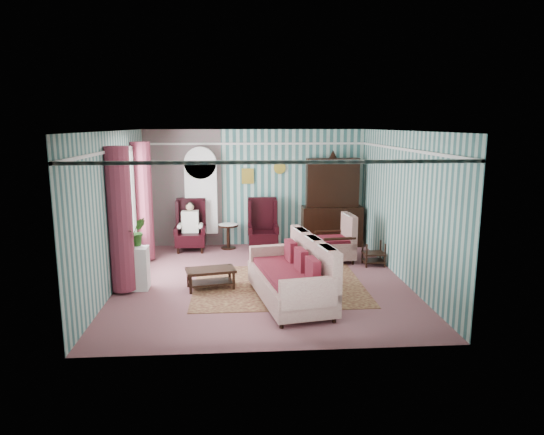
{
  "coord_description": "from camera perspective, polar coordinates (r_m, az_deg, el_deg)",
  "views": [
    {
      "loc": [
        -0.46,
        -9.07,
        3.02
      ],
      "look_at": [
        0.24,
        0.6,
        1.15
      ],
      "focal_mm": 32.0,
      "sensor_mm": 36.0,
      "label": 1
    }
  ],
  "objects": [
    {
      "name": "wingback_left",
      "position": [
        11.83,
        -9.57,
        -0.92
      ],
      "size": [
        0.76,
        0.8,
        1.25
      ],
      "primitive_type": "cube",
      "color": "black",
      "rests_on": "floor"
    },
    {
      "name": "plant_stand",
      "position": [
        9.36,
        -15.99,
        -5.78
      ],
      "size": [
        0.55,
        0.35,
        0.8
      ],
      "primitive_type": "cube",
      "color": "white",
      "rests_on": "floor"
    },
    {
      "name": "floral_armchair",
      "position": [
        10.88,
        7.38,
        -2.52
      ],
      "size": [
        0.84,
        0.95,
        1.02
      ],
      "primitive_type": "cube",
      "rotation": [
        0.0,
        0.0,
        1.67
      ],
      "color": "#B8AF8E",
      "rests_on": "floor"
    },
    {
      "name": "potted_plant_b",
      "position": [
        9.32,
        -15.5,
        -1.61
      ],
      "size": [
        0.36,
        0.33,
        0.53
      ],
      "primitive_type": "imported",
      "rotation": [
        0.0,
        0.0,
        0.43
      ],
      "color": "#184E1C",
      "rests_on": "plant_stand"
    },
    {
      "name": "bookcase",
      "position": [
        12.1,
        -8.3,
        1.76
      ],
      "size": [
        0.8,
        0.28,
        2.24
      ],
      "primitive_type": "cube",
      "color": "silver",
      "rests_on": "floor"
    },
    {
      "name": "nest_table",
      "position": [
        10.75,
        11.86,
        -4.14
      ],
      "size": [
        0.45,
        0.38,
        0.54
      ],
      "primitive_type": "cube",
      "color": "black",
      "rests_on": "floor"
    },
    {
      "name": "wingback_right",
      "position": [
        11.79,
        -1.07,
        -0.81
      ],
      "size": [
        0.76,
        0.8,
        1.25
      ],
      "primitive_type": "cube",
      "color": "black",
      "rests_on": "floor"
    },
    {
      "name": "seated_woman",
      "position": [
        11.83,
        -9.57,
        -1.09
      ],
      "size": [
        0.44,
        0.4,
        1.18
      ],
      "primitive_type": null,
      "color": "white",
      "rests_on": "floor"
    },
    {
      "name": "potted_plant_a",
      "position": [
        9.08,
        -16.53,
        -2.43
      ],
      "size": [
        0.44,
        0.42,
        0.39
      ],
      "primitive_type": "imported",
      "rotation": [
        0.0,
        0.0,
        -0.41
      ],
      "color": "#1A4B17",
      "rests_on": "plant_stand"
    },
    {
      "name": "round_side_table",
      "position": [
        11.99,
        -5.17,
        -2.24
      ],
      "size": [
        0.5,
        0.5,
        0.6
      ],
      "primitive_type": "cylinder",
      "color": "black",
      "rests_on": "floor"
    },
    {
      "name": "room_shell",
      "position": [
        9.31,
        -5.08,
        4.62
      ],
      "size": [
        5.53,
        6.02,
        2.91
      ],
      "color": "#3B6B69",
      "rests_on": "ground"
    },
    {
      "name": "dresser_hutch",
      "position": [
        12.17,
        7.11,
        2.13
      ],
      "size": [
        1.5,
        0.56,
        2.36
      ],
      "primitive_type": "cube",
      "color": "black",
      "rests_on": "floor"
    },
    {
      "name": "rug",
      "position": [
        9.31,
        0.79,
        -7.98
      ],
      "size": [
        3.2,
        2.6,
        0.01
      ],
      "primitive_type": "cube",
      "color": "#471917",
      "rests_on": "floor"
    },
    {
      "name": "potted_plant_c",
      "position": [
        9.24,
        -16.56,
        -2.22
      ],
      "size": [
        0.29,
        0.29,
        0.38
      ],
      "primitive_type": "imported",
      "rotation": [
        0.0,
        0.0,
        -0.43
      ],
      "color": "#184D18",
      "rests_on": "plant_stand"
    },
    {
      "name": "sofa",
      "position": [
        8.31,
        2.09,
        -6.46
      ],
      "size": [
        1.41,
        2.41,
        1.08
      ],
      "primitive_type": "cube",
      "rotation": [
        0.0,
        0.0,
        1.75
      ],
      "color": "beige",
      "rests_on": "floor"
    },
    {
      "name": "floor",
      "position": [
        9.57,
        -1.17,
        -7.48
      ],
      "size": [
        6.0,
        6.0,
        0.0
      ],
      "primitive_type": "plane",
      "color": "#834C50",
      "rests_on": "ground"
    },
    {
      "name": "coffee_table",
      "position": [
        9.18,
        -7.21,
        -7.15
      ],
      "size": [
        0.98,
        0.66,
        0.38
      ],
      "primitive_type": "cube",
      "rotation": [
        0.0,
        0.0,
        0.2
      ],
      "color": "black",
      "rests_on": "floor"
    }
  ]
}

